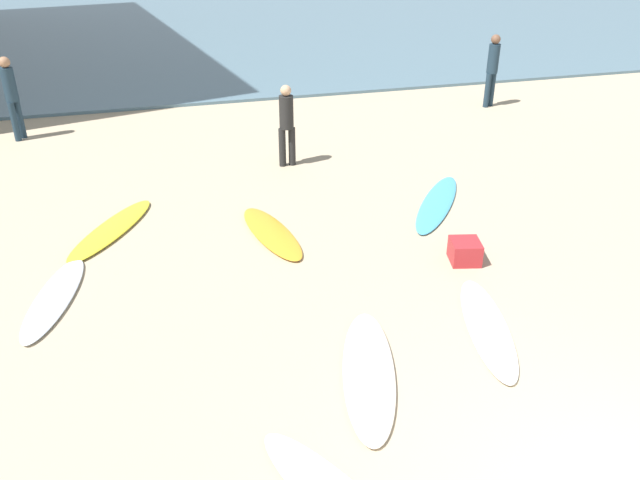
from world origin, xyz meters
name	(u,v)px	position (x,y,z in m)	size (l,w,h in m)	color
surfboard_0	(437,203)	(1.11, 6.71, 0.03)	(0.51, 2.59, 0.06)	#48A3D1
surfboard_1	(272,233)	(-1.94, 6.35, 0.04)	(0.57, 2.05, 0.08)	gold
surfboard_2	(369,372)	(-1.58, 2.67, 0.04)	(0.59, 2.32, 0.09)	#F7E6CF
surfboard_3	(112,229)	(-4.43, 7.16, 0.04)	(0.53, 2.35, 0.08)	yellow
surfboard_5	(54,298)	(-5.15, 5.26, 0.04)	(0.49, 2.12, 0.08)	white
surfboard_6	(487,327)	(0.14, 3.10, 0.04)	(0.51, 2.22, 0.07)	white
beachgoer_near	(287,122)	(-1.00, 9.29, 0.90)	(0.34, 0.29, 1.63)	black
beachgoer_mid	(492,67)	(4.97, 12.00, 1.02)	(0.38, 0.38, 1.81)	#1E3342
beachgoer_far	(11,94)	(-6.42, 12.45, 1.03)	(0.38, 0.38, 1.83)	#1E3342
beach_cooler	(465,251)	(0.65, 4.75, 0.17)	(0.45, 0.43, 0.33)	#B2282D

